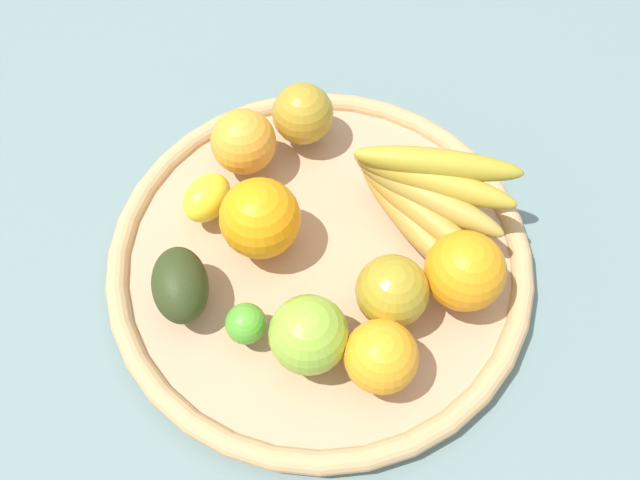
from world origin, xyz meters
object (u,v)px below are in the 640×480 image
object	(u,v)px
apple_0	(303,114)
avocado	(180,285)
apple_2	(392,291)
lime_0	(246,324)
lemon_0	(207,198)
apple_1	(309,334)
orange_2	(260,218)
banana_bunch	(426,195)
orange_3	(244,142)
orange_0	(465,271)
orange_1	(381,356)

from	to	relation	value
apple_0	avocado	xyz separation A→B (m)	(0.22, 0.11, -0.01)
apple_2	lime_0	distance (m)	0.14
lemon_0	apple_1	distance (m)	0.20
lemon_0	orange_2	distance (m)	0.07
banana_bunch	avocado	world-z (taller)	banana_bunch
orange_3	apple_2	bearing A→B (deg)	96.51
apple_1	banana_bunch	bearing A→B (deg)	-162.08
orange_0	lime_0	xyz separation A→B (m)	(0.20, -0.08, -0.02)
apple_2	orange_1	size ratio (longest dim) A/B	1.03
lemon_0	apple_2	xyz separation A→B (m)	(-0.09, 0.20, 0.01)
apple_2	apple_1	bearing A→B (deg)	-4.28
banana_bunch	apple_2	bearing A→B (deg)	35.57
lime_0	orange_3	bearing A→B (deg)	-120.18
apple_1	lime_0	world-z (taller)	apple_1
banana_bunch	apple_1	bearing A→B (deg)	17.92
orange_0	orange_1	bearing A→B (deg)	11.21
banana_bunch	apple_1	world-z (taller)	banana_bunch
orange_3	avocado	world-z (taller)	orange_3
apple_1	orange_1	world-z (taller)	apple_1
lemon_0	orange_1	xyz separation A→B (m)	(-0.05, 0.25, 0.01)
orange_0	orange_2	world-z (taller)	orange_2
orange_0	orange_2	xyz separation A→B (m)	(0.14, -0.16, 0.00)
apple_0	avocado	size ratio (longest dim) A/B	0.86
orange_2	orange_1	distance (m)	0.19
banana_bunch	orange_1	bearing A→B (deg)	38.88
lemon_0	orange_3	xyz separation A→B (m)	(-0.07, -0.03, 0.01)
orange_2	orange_1	bearing A→B (deg)	95.26
orange_3	apple_0	bearing A→B (deg)	178.70
orange_2	banana_bunch	bearing A→B (deg)	155.58
orange_2	avocado	distance (m)	0.10
orange_2	avocado	bearing A→B (deg)	7.99
orange_1	avocado	size ratio (longest dim) A/B	0.85
orange_1	apple_1	bearing A→B (deg)	-50.68
lime_0	apple_0	distance (m)	0.26
lemon_0	orange_2	bearing A→B (deg)	114.11
apple_1	orange_2	xyz separation A→B (m)	(-0.03, -0.13, 0.00)
lemon_0	orange_0	xyz separation A→B (m)	(-0.16, 0.23, 0.02)
orange_1	orange_3	bearing A→B (deg)	-94.15
orange_3	orange_2	xyz separation A→B (m)	(0.04, 0.10, 0.01)
apple_1	lime_0	size ratio (longest dim) A/B	1.86
apple_2	avocado	distance (m)	0.21
avocado	apple_0	bearing A→B (deg)	-152.78
orange_2	avocado	size ratio (longest dim) A/B	1.03
lemon_0	lime_0	bearing A→B (deg)	75.39
lime_0	avocado	size ratio (longest dim) A/B	0.50
apple_2	apple_0	distance (m)	0.24
lemon_0	apple_1	size ratio (longest dim) A/B	0.80
banana_bunch	orange_1	size ratio (longest dim) A/B	2.55
apple_2	orange_3	bearing A→B (deg)	-83.49
apple_1	apple_0	bearing A→B (deg)	-121.80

